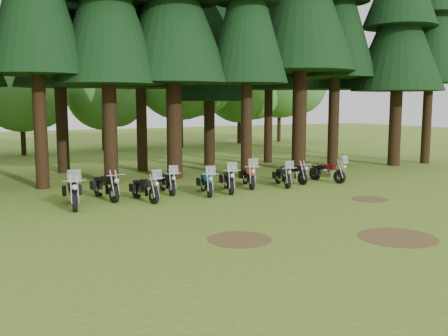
{
  "coord_description": "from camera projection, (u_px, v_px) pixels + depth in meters",
  "views": [
    {
      "loc": [
        -9.97,
        -13.54,
        3.74
      ],
      "look_at": [
        0.43,
        5.0,
        1.0
      ],
      "focal_mm": 40.0,
      "sensor_mm": 36.0,
      "label": 1
    }
  ],
  "objects": [
    {
      "name": "ground",
      "position": [
        285.0,
        214.0,
        17.03
      ],
      "size": [
        120.0,
        120.0,
        0.0
      ],
      "primitive_type": "plane",
      "color": "#486A1D",
      "rests_on": "ground"
    },
    {
      "name": "pine_front_9",
      "position": [
        400.0,
        5.0,
        29.35
      ],
      "size": [
        5.44,
        5.44,
        15.89
      ],
      "color": "black",
      "rests_on": "ground"
    },
    {
      "name": "pine_back_4",
      "position": [
        209.0,
        27.0,
        29.39
      ],
      "size": [
        4.94,
        4.94,
        13.78
      ],
      "color": "black",
      "rests_on": "ground"
    },
    {
      "name": "pine_back_5",
      "position": [
        270.0,
        6.0,
        30.82
      ],
      "size": [
        3.94,
        3.94,
        16.33
      ],
      "color": "black",
      "rests_on": "ground"
    },
    {
      "name": "pine_back_6",
      "position": [
        336.0,
        11.0,
        33.3
      ],
      "size": [
        4.59,
        4.59,
        16.58
      ],
      "color": "black",
      "rests_on": "ground"
    },
    {
      "name": "decid_3",
      "position": [
        25.0,
        93.0,
        35.9
      ],
      "size": [
        6.12,
        5.95,
        7.65
      ],
      "color": "black",
      "rests_on": "ground"
    },
    {
      "name": "decid_4",
      "position": [
        107.0,
        96.0,
        40.01
      ],
      "size": [
        5.93,
        5.76,
        7.41
      ],
      "color": "black",
      "rests_on": "ground"
    },
    {
      "name": "decid_5",
      "position": [
        186.0,
        74.0,
        42.5
      ],
      "size": [
        8.45,
        8.21,
        10.56
      ],
      "color": "black",
      "rests_on": "ground"
    },
    {
      "name": "decid_6",
      "position": [
        243.0,
        88.0,
        46.93
      ],
      "size": [
        7.06,
        6.86,
        8.82
      ],
      "color": "black",
      "rests_on": "ground"
    },
    {
      "name": "decid_7",
      "position": [
        284.0,
        78.0,
        48.88
      ],
      "size": [
        8.44,
        8.2,
        10.55
      ],
      "color": "black",
      "rests_on": "ground"
    },
    {
      "name": "dirt_patch_0",
      "position": [
        240.0,
        239.0,
        13.84
      ],
      "size": [
        1.8,
        1.8,
        0.01
      ],
      "primitive_type": "cylinder",
      "color": "#4C3D1E",
      "rests_on": "ground"
    },
    {
      "name": "dirt_patch_1",
      "position": [
        370.0,
        199.0,
        19.65
      ],
      "size": [
        1.4,
        1.4,
        0.01
      ],
      "primitive_type": "cylinder",
      "color": "#4C3D1E",
      "rests_on": "ground"
    },
    {
      "name": "dirt_patch_2",
      "position": [
        398.0,
        237.0,
        14.06
      ],
      "size": [
        2.2,
        2.2,
        0.01
      ],
      "primitive_type": "cylinder",
      "color": "#4C3D1E",
      "rests_on": "ground"
    },
    {
      "name": "motorcycle_0",
      "position": [
        73.0,
        193.0,
        18.1
      ],
      "size": [
        0.68,
        2.43,
        1.52
      ],
      "rotation": [
        0.0,
        0.0,
        -0.16
      ],
      "color": "black",
      "rests_on": "ground"
    },
    {
      "name": "motorcycle_1",
      "position": [
        106.0,
        188.0,
        19.57
      ],
      "size": [
        0.42,
        2.3,
        0.94
      ],
      "rotation": [
        0.0,
        0.0,
        0.1
      ],
      "color": "black",
      "rests_on": "ground"
    },
    {
      "name": "motorcycle_2",
      "position": [
        145.0,
        190.0,
        19.28
      ],
      "size": [
        0.52,
        2.13,
        1.34
      ],
      "rotation": [
        0.0,
        0.0,
        0.11
      ],
      "color": "black",
      "rests_on": "ground"
    },
    {
      "name": "motorcycle_3",
      "position": [
        167.0,
        183.0,
        20.98
      ],
      "size": [
        0.51,
        2.06,
        1.29
      ],
      "rotation": [
        0.0,
        0.0,
        -0.12
      ],
      "color": "black",
      "rests_on": "ground"
    },
    {
      "name": "motorcycle_4",
      "position": [
        206.0,
        184.0,
        20.69
      ],
      "size": [
        0.86,
        2.08,
        1.32
      ],
      "rotation": [
        0.0,
        0.0,
        -0.29
      ],
      "color": "black",
      "rests_on": "ground"
    },
    {
      "name": "motorcycle_5",
      "position": [
        229.0,
        181.0,
        21.34
      ],
      "size": [
        1.08,
        2.16,
        1.4
      ],
      "rotation": [
        0.0,
        0.0,
        -0.38
      ],
      "color": "black",
      "rests_on": "ground"
    },
    {
      "name": "motorcycle_6",
      "position": [
        248.0,
        177.0,
        22.55
      ],
      "size": [
        1.06,
        2.18,
        1.41
      ],
      "rotation": [
        0.0,
        0.0,
        -0.37
      ],
      "color": "black",
      "rests_on": "ground"
    },
    {
      "name": "motorcycle_7",
      "position": [
        283.0,
        177.0,
        22.77
      ],
      "size": [
        0.88,
        2.01,
        1.28
      ],
      "rotation": [
        0.0,
        0.0,
        -0.32
      ],
      "color": "black",
      "rests_on": "ground"
    },
    {
      "name": "motorcycle_8",
      "position": [
        293.0,
        174.0,
        23.76
      ],
      "size": [
        0.28,
        2.06,
        0.84
      ],
      "rotation": [
        0.0,
        0.0,
        0.0
      ],
      "color": "black",
      "rests_on": "ground"
    },
    {
      "name": "motorcycle_9",
      "position": [
        327.0,
        172.0,
        24.03
      ],
      "size": [
        0.66,
        2.16,
        1.36
      ],
      "rotation": [
        0.0,
        0.0,
        0.19
      ],
      "color": "black",
      "rests_on": "ground"
    }
  ]
}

